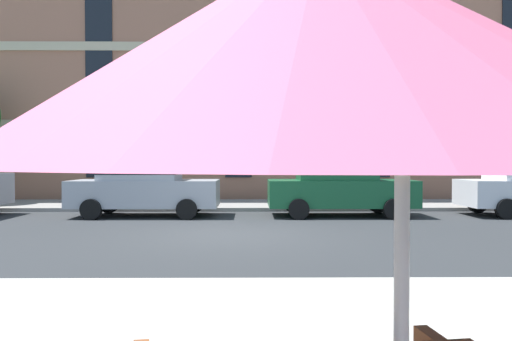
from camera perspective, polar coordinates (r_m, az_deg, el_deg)
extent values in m
plane|color=#2D3033|center=(11.01, -3.35, -7.64)|extent=(120.00, 120.00, 0.00)
cube|color=gray|center=(17.75, -2.28, -4.10)|extent=(56.00, 3.60, 0.12)
cube|color=#A87056|center=(26.63, -1.75, 14.87)|extent=(40.18, 12.00, 16.00)
cube|color=beige|center=(19.89, -2.10, 5.52)|extent=(39.37, 0.08, 0.36)
cube|color=beige|center=(20.39, -2.11, 14.53)|extent=(39.37, 0.08, 0.36)
cube|color=#A8AAB2|center=(14.95, -12.98, -2.65)|extent=(4.40, 1.76, 0.80)
cube|color=#A8AAB2|center=(14.95, -13.55, 0.19)|extent=(2.30, 1.55, 0.68)
cube|color=black|center=(14.95, -13.55, 0.19)|extent=(2.32, 1.57, 0.32)
cylinder|color=black|center=(15.62, -7.37, -3.94)|extent=(0.60, 0.22, 0.60)
cylinder|color=black|center=(13.88, -8.24, -4.58)|extent=(0.60, 0.22, 0.60)
cylinder|color=black|center=(16.17, -17.04, -3.80)|extent=(0.60, 0.22, 0.60)
cylinder|color=black|center=(14.50, -19.01, -4.38)|extent=(0.60, 0.22, 0.60)
cube|color=#195933|center=(14.85, 10.02, -2.66)|extent=(4.40, 1.76, 0.80)
cube|color=#195933|center=(14.80, 9.46, 0.20)|extent=(2.30, 1.55, 0.68)
cube|color=black|center=(14.80, 9.46, 0.20)|extent=(2.32, 1.57, 0.32)
cylinder|color=black|center=(16.04, 14.24, -3.83)|extent=(0.60, 0.22, 0.60)
cylinder|color=black|center=(14.35, 16.04, -4.42)|extent=(0.60, 0.22, 0.60)
cylinder|color=black|center=(15.57, 4.46, -3.95)|extent=(0.60, 0.22, 0.60)
cylinder|color=black|center=(13.82, 5.10, -4.59)|extent=(0.60, 0.22, 0.60)
cylinder|color=black|center=(17.16, 24.83, -3.58)|extent=(0.60, 0.22, 0.60)
cylinder|color=black|center=(15.60, 27.61, -4.07)|extent=(0.60, 0.22, 0.60)
cylinder|color=silver|center=(2.04, 16.91, -15.46)|extent=(0.06, 0.06, 2.20)
cone|color=blue|center=(2.82, 20.83, 6.21)|extent=(1.51, 1.51, 0.53)
cone|color=#662D9E|center=(2.63, 2.97, 6.65)|extent=(1.51, 1.51, 0.53)
cone|color=yellow|center=(1.90, -8.80, 8.75)|extent=(1.51, 1.51, 0.53)
cone|color=#E5668C|center=(1.16, 7.63, 13.69)|extent=(1.51, 1.51, 0.53)
cone|color=orange|center=(1.98, 17.06, 9.58)|extent=(1.45, 1.45, 0.61)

